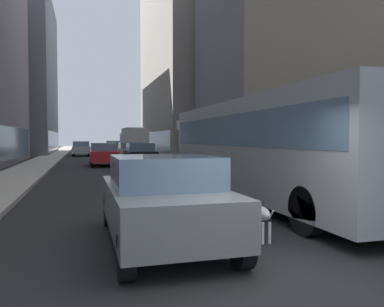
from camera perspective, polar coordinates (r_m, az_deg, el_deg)
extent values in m
plane|color=#232326|center=(39.65, -12.24, -0.58)|extent=(120.00, 120.00, 0.00)
cube|color=#ADA89E|center=(39.69, -20.48, -0.56)|extent=(2.40, 110.00, 0.15)
cube|color=#9E9991|center=(40.42, -4.15, -0.37)|extent=(2.40, 110.00, 0.15)
cube|color=slate|center=(30.06, -25.78, 1.41)|extent=(0.08, 19.91, 2.40)
cube|color=slate|center=(52.77, -26.44, 10.41)|extent=(11.48, 18.48, 19.25)
cube|color=slate|center=(51.50, -20.01, 1.76)|extent=(0.08, 16.63, 2.40)
cube|color=slate|center=(13.12, 24.62, 0.61)|extent=(0.08, 16.98, 2.40)
cube|color=slate|center=(29.75, 4.34, 1.62)|extent=(0.08, 12.61, 2.40)
cube|color=gray|center=(52.77, 0.78, 20.15)|extent=(11.65, 21.87, 36.27)
cube|color=slate|center=(48.87, -5.77, 1.87)|extent=(0.08, 19.68, 2.40)
cube|color=#999EA3|center=(11.99, 10.72, 1.00)|extent=(2.55, 11.50, 2.75)
cube|color=slate|center=(11.99, 10.73, 3.36)|extent=(2.57, 11.04, 0.90)
cube|color=black|center=(17.32, 2.18, -2.31)|extent=(2.55, 0.16, 0.44)
cylinder|color=black|center=(14.95, 0.65, -3.23)|extent=(0.30, 1.00, 1.00)
cylinder|color=black|center=(15.74, 8.53, -2.98)|extent=(0.30, 1.00, 1.00)
cylinder|color=black|center=(7.95, 16.93, -8.21)|extent=(0.30, 1.00, 1.00)
cube|color=silver|center=(16.35, -2.07, 4.25)|extent=(0.08, 0.24, 0.40)
cube|color=slate|center=(7.09, -4.50, -7.80)|extent=(1.92, 4.24, 0.75)
cube|color=slate|center=(6.80, -4.16, -2.70)|extent=(1.76, 1.91, 0.55)
cylinder|color=black|center=(8.71, -12.30, -8.45)|extent=(0.22, 0.64, 0.64)
cylinder|color=black|center=(8.98, -1.32, -8.08)|extent=(0.22, 0.64, 0.64)
cylinder|color=black|center=(5.41, -9.87, -15.11)|extent=(0.22, 0.64, 0.64)
cylinder|color=black|center=(5.83, 7.46, -13.82)|extent=(0.22, 0.64, 0.64)
cube|color=red|center=(27.62, -13.10, -0.36)|extent=(1.85, 4.16, 0.75)
cube|color=slate|center=(27.39, -13.09, 0.98)|extent=(1.70, 1.87, 0.55)
cylinder|color=black|center=(29.27, -14.86, -0.97)|extent=(0.22, 0.64, 0.64)
cylinder|color=black|center=(29.35, -11.67, -0.93)|extent=(0.22, 0.64, 0.64)
cylinder|color=black|center=(25.95, -14.71, -1.37)|extent=(0.22, 0.64, 0.64)
cylinder|color=black|center=(26.04, -11.12, -1.32)|extent=(0.22, 0.64, 0.64)
cube|color=black|center=(26.70, -7.83, -0.41)|extent=(1.84, 4.39, 0.75)
cube|color=slate|center=(26.46, -7.77, 0.98)|extent=(1.70, 1.98, 0.55)
cylinder|color=black|center=(28.39, -9.96, -1.02)|extent=(0.22, 0.64, 0.64)
cylinder|color=black|center=(28.60, -6.72, -0.98)|extent=(0.22, 0.64, 0.64)
cylinder|color=black|center=(24.86, -9.09, -1.48)|extent=(0.22, 0.64, 0.64)
cylinder|color=black|center=(25.10, -5.41, -1.43)|extent=(0.22, 0.64, 0.64)
cube|color=yellow|center=(52.00, -11.82, 0.86)|extent=(1.83, 4.71, 0.75)
cube|color=slate|center=(51.75, -11.81, 1.57)|extent=(1.68, 2.12, 0.55)
cylinder|color=black|center=(53.89, -12.82, 0.50)|extent=(0.22, 0.64, 0.64)
cylinder|color=black|center=(54.00, -11.11, 0.52)|extent=(0.22, 0.64, 0.64)
cylinder|color=black|center=(50.02, -12.57, 0.37)|extent=(0.22, 0.64, 0.64)
cylinder|color=black|center=(50.15, -10.74, 0.39)|extent=(0.22, 0.64, 0.64)
cube|color=#B7BABF|center=(43.86, -16.27, 0.56)|extent=(1.85, 4.51, 0.75)
cube|color=slate|center=(43.62, -16.28, 1.41)|extent=(1.71, 2.03, 0.55)
cylinder|color=black|center=(45.72, -17.28, 0.15)|extent=(0.22, 0.64, 0.64)
cylinder|color=black|center=(45.71, -15.23, 0.17)|extent=(0.22, 0.64, 0.64)
cylinder|color=black|center=(42.05, -17.39, -0.03)|extent=(0.22, 0.64, 0.64)
cylinder|color=black|center=(42.04, -15.16, -0.01)|extent=(0.22, 0.64, 0.64)
cube|color=silver|center=(32.68, -9.33, 0.07)|extent=(1.88, 4.54, 0.75)
cube|color=slate|center=(32.44, -9.29, 1.20)|extent=(1.73, 2.04, 0.55)
cylinder|color=black|center=(34.46, -11.06, -0.46)|extent=(0.22, 0.64, 0.64)
cylinder|color=black|center=(34.64, -8.32, -0.42)|extent=(0.22, 0.64, 0.64)
cylinder|color=black|center=(30.77, -10.46, -0.77)|extent=(0.22, 0.64, 0.64)
cylinder|color=black|center=(30.98, -7.40, -0.73)|extent=(0.22, 0.64, 0.64)
cube|color=#19519E|center=(45.53, -9.21, 1.70)|extent=(2.30, 2.00, 2.10)
cube|color=silver|center=(41.81, -8.60, 1.99)|extent=(2.30, 5.50, 2.60)
cylinder|color=black|center=(45.45, -10.46, 0.36)|extent=(0.28, 0.90, 0.90)
cylinder|color=black|center=(45.69, -7.94, 0.39)|extent=(0.28, 0.90, 0.90)
cylinder|color=black|center=(39.98, -9.70, 0.11)|extent=(0.28, 0.90, 0.90)
cylinder|color=black|center=(40.25, -6.84, 0.14)|extent=(0.28, 0.90, 0.90)
ellipsoid|color=white|center=(7.35, 10.33, -8.78)|extent=(0.22, 0.60, 0.26)
sphere|color=white|center=(7.67, 9.06, -7.61)|extent=(0.20, 0.20, 0.20)
sphere|color=black|center=(7.66, 8.59, -7.48)|extent=(0.07, 0.07, 0.07)
sphere|color=black|center=(7.71, 9.41, -7.43)|extent=(0.07, 0.07, 0.07)
cylinder|color=white|center=(6.99, 11.80, -8.94)|extent=(0.03, 0.16, 0.19)
cylinder|color=white|center=(7.57, 9.11, -10.99)|extent=(0.06, 0.06, 0.40)
cylinder|color=white|center=(7.63, 10.08, -10.89)|extent=(0.06, 0.06, 0.40)
cylinder|color=white|center=(7.21, 10.56, -11.69)|extent=(0.06, 0.06, 0.40)
cylinder|color=white|center=(7.27, 11.56, -11.57)|extent=(0.06, 0.06, 0.40)
sphere|color=black|center=(7.45, 10.34, -8.31)|extent=(0.04, 0.04, 0.04)
sphere|color=black|center=(7.25, 10.18, -8.77)|extent=(0.04, 0.04, 0.04)
sphere|color=black|center=(7.19, 11.12, -8.54)|extent=(0.04, 0.04, 0.04)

